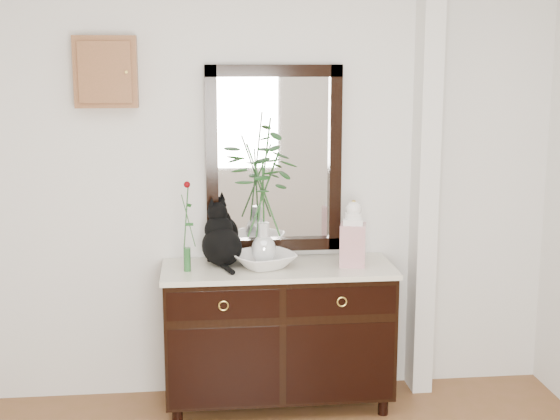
{
  "coord_description": "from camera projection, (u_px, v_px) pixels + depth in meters",
  "views": [
    {
      "loc": [
        -0.36,
        -2.57,
        2.02
      ],
      "look_at": [
        0.1,
        1.63,
        1.2
      ],
      "focal_mm": 50.0,
      "sensor_mm": 36.0,
      "label": 1
    }
  ],
  "objects": [
    {
      "name": "lotus_bowl",
      "position": [
        264.0,
        260.0,
        4.45
      ],
      "size": [
        0.46,
        0.46,
        0.08
      ],
      "primitive_type": "imported",
      "rotation": [
        0.0,
        0.0,
        0.42
      ],
      "color": "white",
      "rests_on": "sideboard"
    },
    {
      "name": "wall_mirror",
      "position": [
        274.0,
        159.0,
        4.59
      ],
      "size": [
        0.8,
        0.06,
        1.1
      ],
      "color": "black",
      "rests_on": "wall_back"
    },
    {
      "name": "sideboard",
      "position": [
        278.0,
        329.0,
        4.54
      ],
      "size": [
        1.33,
        0.52,
        0.82
      ],
      "color": "black",
      "rests_on": "ground"
    },
    {
      "name": "vase_branches",
      "position": [
        263.0,
        191.0,
        4.37
      ],
      "size": [
        0.48,
        0.48,
        0.85
      ],
      "primitive_type": null,
      "rotation": [
        0.0,
        0.0,
        0.2
      ],
      "color": "silver",
      "rests_on": "lotus_bowl"
    },
    {
      "name": "ginger_jar",
      "position": [
        353.0,
        233.0,
        4.46
      ],
      "size": [
        0.18,
        0.18,
        0.39
      ],
      "primitive_type": null,
      "rotation": [
        0.0,
        0.0,
        -0.25
      ],
      "color": "white",
      "rests_on": "sideboard"
    },
    {
      "name": "bud_vase_rose",
      "position": [
        186.0,
        226.0,
        4.32
      ],
      "size": [
        0.08,
        0.08,
        0.52
      ],
      "primitive_type": null,
      "rotation": [
        0.0,
        0.0,
        -0.43
      ],
      "color": "#265D2A",
      "rests_on": "sideboard"
    },
    {
      "name": "wall_back",
      "position": [
        257.0,
        174.0,
        4.61
      ],
      "size": [
        3.6,
        0.04,
        2.7
      ],
      "primitive_type": "cube",
      "color": "silver",
      "rests_on": "ground"
    },
    {
      "name": "cat",
      "position": [
        222.0,
        234.0,
        4.48
      ],
      "size": [
        0.34,
        0.38,
        0.36
      ],
      "primitive_type": null,
      "rotation": [
        0.0,
        0.0,
        0.3
      ],
      "color": "black",
      "rests_on": "sideboard"
    },
    {
      "name": "key_cabinet",
      "position": [
        106.0,
        72.0,
        4.37
      ],
      "size": [
        0.35,
        0.1,
        0.4
      ],
      "primitive_type": "cube",
      "color": "brown",
      "rests_on": "wall_back"
    },
    {
      "name": "pilaster",
      "position": [
        425.0,
        174.0,
        4.64
      ],
      "size": [
        0.12,
        0.2,
        2.7
      ],
      "primitive_type": "cube",
      "color": "silver",
      "rests_on": "ground"
    }
  ]
}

